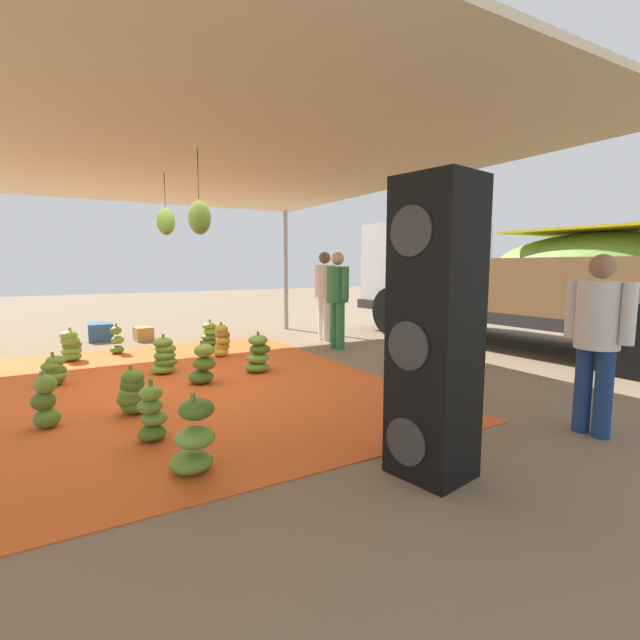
% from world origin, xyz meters
% --- Properties ---
extents(ground_plane, '(40.00, 40.00, 0.00)m').
position_xyz_m(ground_plane, '(0.00, 3.00, 0.00)').
color(ground_plane, '#7F6B51').
extents(tarp_orange, '(5.91, 4.75, 0.01)m').
position_xyz_m(tarp_orange, '(0.00, 0.00, 0.01)').
color(tarp_orange, '#E05B23').
rests_on(tarp_orange, ground).
extents(tent_canopy, '(8.00, 7.00, 2.77)m').
position_xyz_m(tent_canopy, '(-0.00, -0.09, 2.68)').
color(tent_canopy, '#9EA0A5').
rests_on(tent_canopy, ground).
extents(banana_bunch_0, '(0.41, 0.41, 0.48)m').
position_xyz_m(banana_bunch_0, '(-2.49, 1.10, 0.21)').
color(banana_bunch_0, '#477523').
rests_on(banana_bunch_0, tarp_orange).
extents(banana_bunch_1, '(0.43, 0.43, 0.56)m').
position_xyz_m(banana_bunch_1, '(-0.11, 1.09, 0.25)').
color(banana_bunch_1, '#60932D').
rests_on(banana_bunch_1, tarp_orange).
extents(banana_bunch_2, '(0.37, 0.39, 0.42)m').
position_xyz_m(banana_bunch_2, '(-0.71, -1.36, 0.18)').
color(banana_bunch_2, '#477523').
rests_on(banana_bunch_2, tarp_orange).
extents(banana_bunch_3, '(0.31, 0.31, 0.51)m').
position_xyz_m(banana_bunch_3, '(-2.51, -0.46, 0.22)').
color(banana_bunch_3, '#518428').
rests_on(banana_bunch_3, tarp_orange).
extents(banana_bunch_4, '(0.38, 0.37, 0.57)m').
position_xyz_m(banana_bunch_4, '(-1.37, 0.98, 0.26)').
color(banana_bunch_4, gold).
rests_on(banana_bunch_4, tarp_orange).
extents(banana_bunch_5, '(0.45, 0.45, 0.54)m').
position_xyz_m(banana_bunch_5, '(-0.68, -0.05, 0.24)').
color(banana_bunch_5, '#75A83D').
rests_on(banana_bunch_5, tarp_orange).
extents(banana_bunch_6, '(0.30, 0.30, 0.52)m').
position_xyz_m(banana_bunch_6, '(0.93, -1.41, 0.24)').
color(banana_bunch_6, '#518428').
rests_on(banana_bunch_6, tarp_orange).
extents(banana_bunch_7, '(0.46, 0.44, 0.58)m').
position_xyz_m(banana_bunch_7, '(2.51, -0.47, 0.26)').
color(banana_bunch_7, '#60932D').
rests_on(banana_bunch_7, tarp_orange).
extents(banana_bunch_8, '(0.41, 0.41, 0.54)m').
position_xyz_m(banana_bunch_8, '(0.13, 0.26, 0.24)').
color(banana_bunch_8, '#477523').
rests_on(banana_bunch_8, tarp_orange).
extents(banana_bunch_9, '(0.44, 0.44, 0.52)m').
position_xyz_m(banana_bunch_9, '(-2.24, -1.15, 0.23)').
color(banana_bunch_9, '#60932D').
rests_on(banana_bunch_9, tarp_orange).
extents(banana_bunch_10, '(0.33, 0.33, 0.53)m').
position_xyz_m(banana_bunch_10, '(1.73, -0.62, 0.23)').
color(banana_bunch_10, '#477523').
rests_on(banana_bunch_10, tarp_orange).
extents(banana_bunch_11, '(0.37, 0.40, 0.49)m').
position_xyz_m(banana_bunch_11, '(0.91, -0.67, 0.22)').
color(banana_bunch_11, '#518428').
rests_on(banana_bunch_11, tarp_orange).
extents(cargo_truck_main, '(6.93, 2.87, 2.40)m').
position_xyz_m(cargo_truck_main, '(0.15, 6.18, 1.26)').
color(cargo_truck_main, '#2D2D2D').
rests_on(cargo_truck_main, ground).
extents(worker_0, '(0.58, 0.35, 1.58)m').
position_xyz_m(worker_0, '(3.50, 2.76, 0.92)').
color(worker_0, navy).
rests_on(worker_0, ground).
extents(worker_1, '(0.63, 0.38, 1.71)m').
position_xyz_m(worker_1, '(-1.06, 2.99, 1.00)').
color(worker_1, '#337A4C').
rests_on(worker_1, ground).
extents(worker_2, '(0.64, 0.39, 1.74)m').
position_xyz_m(worker_2, '(-1.98, 3.27, 1.02)').
color(worker_2, silver).
rests_on(worker_2, ground).
extents(speaker_stack, '(0.59, 0.55, 2.08)m').
position_xyz_m(speaker_stack, '(3.36, 1.00, 1.04)').
color(speaker_stack, black).
rests_on(speaker_stack, ground).
extents(crate_0, '(0.42, 0.35, 0.27)m').
position_xyz_m(crate_0, '(-3.73, 0.13, 0.13)').
color(crate_0, '#B78947').
rests_on(crate_0, ground).
extents(crate_1, '(0.57, 0.47, 0.35)m').
position_xyz_m(crate_1, '(-4.15, -0.59, 0.17)').
color(crate_1, '#335B8E').
rests_on(crate_1, ground).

